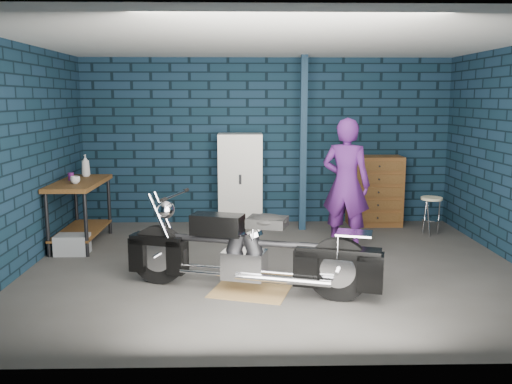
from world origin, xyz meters
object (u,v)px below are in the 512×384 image
person (346,184)px  locker (240,180)px  shop_stool (431,216)px  workbench (81,213)px  storage_bin (72,244)px  tool_chest (375,191)px  motorcycle (250,245)px

person → locker: size_ratio=1.20×
locker → shop_stool: 3.00m
workbench → shop_stool: size_ratio=2.41×
locker → person: bearing=-44.1°
storage_bin → locker: bearing=35.6°
person → locker: 2.02m
workbench → person: person is taller
storage_bin → shop_stool: 5.21m
locker → shop_stool: locker is taller
locker → tool_chest: 2.20m
motorcycle → person: 2.17m
workbench → motorcycle: size_ratio=0.59×
locker → motorcycle: bearing=-87.8°
shop_stool → storage_bin: bearing=-169.7°
tool_chest → shop_stool: bearing=-43.6°
workbench → locker: bearing=26.0°
locker → tool_chest: bearing=0.0°
motorcycle → locker: bearing=108.8°
tool_chest → locker: bearing=180.0°
shop_stool → workbench: bearing=-175.2°
workbench → person: 3.73m
motorcycle → shop_stool: (2.78, 2.41, -0.23)m
locker → shop_stool: (2.89, -0.67, -0.46)m
motorcycle → tool_chest: (2.07, 3.08, 0.05)m
workbench → storage_bin: (0.02, -0.50, -0.32)m
motorcycle → shop_stool: motorcycle is taller
storage_bin → locker: size_ratio=0.28×
person → tool_chest: person is taller
person → storage_bin: size_ratio=4.25×
workbench → shop_stool: (5.14, 0.43, -0.17)m
motorcycle → workbench: bearing=156.6°
locker → shop_stool: bearing=-13.0°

